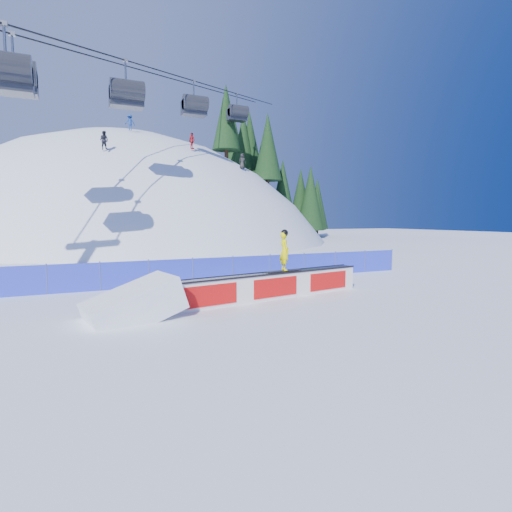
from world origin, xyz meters
name	(u,v)px	position (x,y,z in m)	size (l,w,h in m)	color
ground	(252,300)	(0.00, 0.00, 0.00)	(160.00, 160.00, 0.00)	white
snow_hill	(128,372)	(0.00, 42.00, -18.00)	(64.00, 64.00, 64.00)	silver
treeline	(287,182)	(24.41, 41.50, 8.71)	(20.50, 11.28, 18.94)	#321F14
safety_fence	(213,270)	(0.00, 4.50, 0.60)	(22.05, 0.05, 1.30)	#2636CD
chairlift	(184,80)	(4.74, 27.49, 16.89)	(40.80, 41.70, 22.00)	gray
rail_box	(272,286)	(0.81, -0.01, 0.50)	(8.41, 2.08, 1.01)	white
snow_ramp	(134,318)	(-4.38, -0.94, 0.00)	(2.71, 1.81, 1.02)	white
snowboarder	(284,251)	(1.42, 0.10, 1.81)	(1.57, 0.58, 1.61)	black
distant_skiers	(163,139)	(2.77, 28.80, 11.17)	(15.52, 7.72, 5.56)	black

